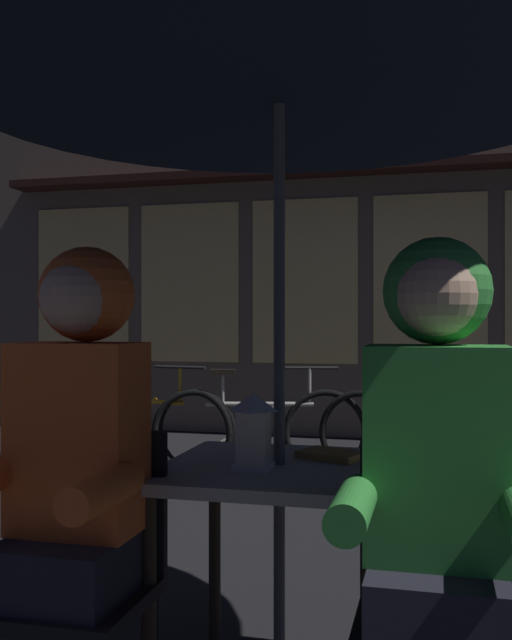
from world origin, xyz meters
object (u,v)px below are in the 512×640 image
chair_left (84,571)px  bicycle_third (259,430)px  patio_umbrella (279,44)px  chair_right (437,604)px  lantern (254,429)px  person_right_hooded (437,464)px  cafe_table (279,497)px  bicycle_nearest (11,417)px  bicycle_second (137,425)px  bicycle_fourth (430,434)px  book (332,455)px  person_left_hooded (74,447)px

chair_left → bicycle_third: chair_left is taller
patio_umbrella → chair_right: bearing=-37.5°
lantern → person_right_hooded: size_ratio=0.17×
chair_left → chair_right: same height
chair_left → bicycle_third: bearing=96.0°
person_right_hooded → cafe_table: bearing=138.4°
patio_umbrella → chair_right: (0.48, -0.37, -1.57)m
patio_umbrella → bicycle_nearest: bearing=133.1°
cafe_table → bicycle_second: bicycle_second is taller
lantern → chair_left: size_ratio=0.27×
chair_right → lantern: bearing=152.6°
chair_right → chair_left: bearing=180.0°
bicycle_second → bicycle_fourth: size_ratio=0.99×
person_right_hooded → book: size_ratio=7.00×
bicycle_fourth → chair_right: bearing=-89.2°
chair_right → bicycle_fourth: chair_right is taller
bicycle_third → book: bearing=-71.8°
person_left_hooded → bicycle_second: size_ratio=0.84×
cafe_table → chair_right: 0.62m
lantern → chair_right: bearing=-27.4°
bicycle_fourth → lantern: bearing=-98.3°
chair_left → chair_right: (0.96, 0.00, 0.00)m
chair_right → book: size_ratio=4.35×
cafe_table → person_left_hooded: person_left_hooded is taller
person_right_hooded → bicycle_nearest: size_ratio=0.84×
lantern → bicycle_second: size_ratio=0.14×
person_left_hooded → bicycle_nearest: person_left_hooded is taller
bicycle_nearest → chair_left: bearing=-54.5°
bicycle_third → bicycle_fourth: bearing=4.2°
chair_right → bicycle_second: size_ratio=0.52×
bicycle_third → person_right_hooded: bearing=-69.7°
chair_right → bicycle_third: bearing=110.6°
cafe_table → bicycle_second: size_ratio=0.44×
chair_right → bicycle_nearest: chair_right is taller
bicycle_second → chair_right: bearing=-56.4°
cafe_table → book: (0.15, 0.13, 0.11)m
bicycle_third → lantern: bearing=-76.4°
cafe_table → chair_left: (-0.48, -0.37, -0.15)m
cafe_table → chair_right: (0.48, -0.37, -0.15)m
chair_left → person_right_hooded: person_right_hooded is taller
person_left_hooded → person_right_hooded: size_ratio=1.00×
cafe_table → bicycle_nearest: size_ratio=0.44×
lantern → bicycle_second: 3.76m
lantern → bicycle_fourth: (0.49, 3.37, -0.51)m
person_left_hooded → bicycle_fourth: bearing=76.2°
lantern → chair_right: size_ratio=0.27×
lantern → bicycle_third: bearing=103.6°
bicycle_third → bicycle_second: bearing=-178.8°
bicycle_nearest → book: 4.61m
bicycle_nearest → bicycle_second: 1.28m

